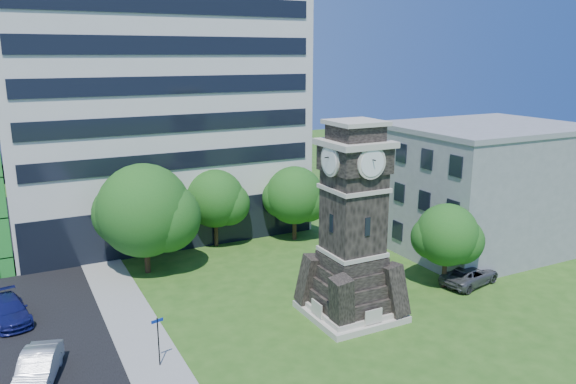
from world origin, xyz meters
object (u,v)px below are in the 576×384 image
clock_tower (353,234)px  car_street_north (9,310)px  park_bench (338,312)px  street_sign (158,336)px  car_street_mid (38,368)px  car_east_lot (470,275)px

clock_tower → car_street_north: clock_tower is taller
car_street_north → park_bench: car_street_north is taller
car_street_north → street_sign: 11.59m
car_street_mid → street_sign: (5.76, -1.27, 0.96)m
car_street_north → clock_tower: bearing=-33.8°
park_bench → car_street_north: bearing=171.9°
car_street_north → car_east_lot: car_street_north is taller
car_street_north → street_sign: (6.86, -9.28, 1.03)m
clock_tower → car_east_lot: bearing=0.8°
car_street_mid → car_street_north: size_ratio=0.97×
car_street_mid → park_bench: car_street_mid is taller
park_bench → street_sign: size_ratio=0.60×
car_east_lot → street_sign: street_sign is taller
car_east_lot → car_street_mid: bearing=76.8°
car_street_mid → car_east_lot: 28.25m
car_street_mid → park_bench: bearing=13.0°
car_east_lot → street_sign: bearing=79.7°
car_street_north → car_street_mid: bearing=-91.4°
clock_tower → car_street_mid: bearing=177.6°
car_street_north → car_east_lot: (29.34, -8.63, -0.03)m
car_street_north → park_bench: (18.08, -9.02, -0.24)m
street_sign → car_street_north: bearing=113.1°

